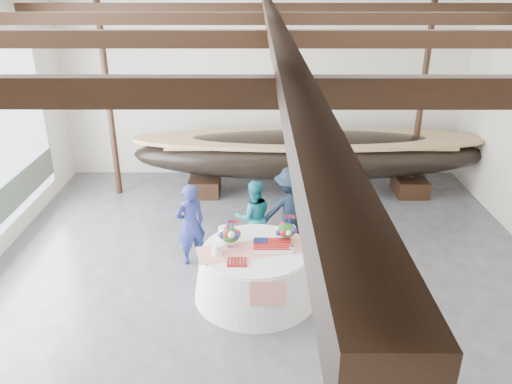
{
  "coord_description": "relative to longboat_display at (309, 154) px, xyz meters",
  "views": [
    {
      "loc": [
        -0.18,
        -6.36,
        4.88
      ],
      "look_at": [
        -0.19,
        1.92,
        1.23
      ],
      "focal_mm": 35.0,
      "sensor_mm": 36.0,
      "label": 1
    }
  ],
  "objects": [
    {
      "name": "guest_man_right",
      "position": [
        -0.01,
        -3.0,
        -0.15
      ],
      "size": [
        1.04,
        0.6,
        1.67
      ],
      "primitive_type": "imported",
      "rotation": [
        0.0,
        0.0,
        2.93
      ],
      "color": "black",
      "rests_on": "ground"
    },
    {
      "name": "banquet_table",
      "position": [
        -1.23,
        -4.15,
        -0.55
      ],
      "size": [
        2.01,
        2.01,
        0.86
      ],
      "color": "silver",
      "rests_on": "ground"
    },
    {
      "name": "guest_man_left",
      "position": [
        -0.58,
        -2.82,
        -0.12
      ],
      "size": [
        1.12,
        0.64,
        1.73
      ],
      "primitive_type": "imported",
      "rotation": [
        0.0,
        0.0,
        3.14
      ],
      "color": "black",
      "rests_on": "ground"
    },
    {
      "name": "pavilion_structure",
      "position": [
        -1.03,
        -3.87,
        3.02
      ],
      "size": [
        9.8,
        11.76,
        4.5
      ],
      "color": "black",
      "rests_on": "ground"
    },
    {
      "name": "tabletop_items",
      "position": [
        -1.22,
        -4.04,
        0.03
      ],
      "size": [
        1.94,
        1.03,
        0.4
      ],
      "color": "red",
      "rests_on": "banquet_table"
    },
    {
      "name": "longboat_display",
      "position": [
        0.0,
        0.0,
        0.0
      ],
      "size": [
        8.2,
        1.64,
        1.54
      ],
      "color": "black",
      "rests_on": "ground"
    },
    {
      "name": "wall_back",
      "position": [
        -1.03,
        1.33,
        1.27
      ],
      "size": [
        10.0,
        0.02,
        4.5
      ],
      "primitive_type": "cube",
      "color": "silver",
      "rests_on": "ground"
    },
    {
      "name": "floor",
      "position": [
        -1.03,
        -4.67,
        -0.98
      ],
      "size": [
        10.0,
        12.0,
        0.01
      ],
      "primitive_type": "cube",
      "color": "#3D3D42",
      "rests_on": "ground"
    },
    {
      "name": "ceiling",
      "position": [
        -1.03,
        -4.67,
        3.52
      ],
      "size": [
        10.0,
        12.0,
        0.01
      ],
      "primitive_type": "cube",
      "color": "white",
      "rests_on": "wall_back"
    },
    {
      "name": "guest_woman_teal",
      "position": [
        -1.27,
        -2.75,
        -0.26
      ],
      "size": [
        0.79,
        0.67,
        1.44
      ],
      "primitive_type": "imported",
      "rotation": [
        0.0,
        0.0,
        3.33
      ],
      "color": "teal",
      "rests_on": "ground"
    },
    {
      "name": "guest_woman_blue",
      "position": [
        -2.4,
        -3.12,
        -0.22
      ],
      "size": [
        0.67,
        0.61,
        1.53
      ],
      "primitive_type": "imported",
      "rotation": [
        0.0,
        0.0,
        3.71
      ],
      "color": "navy",
      "rests_on": "ground"
    }
  ]
}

